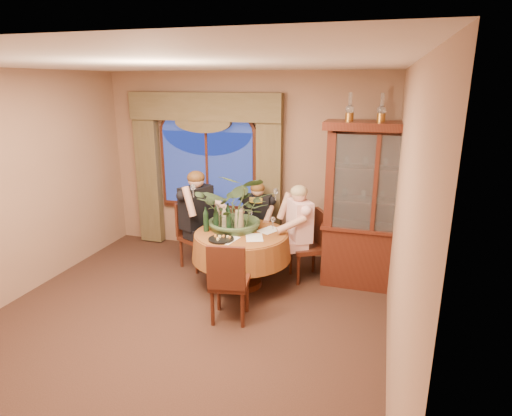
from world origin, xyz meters
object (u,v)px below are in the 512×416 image
(person_back, at_px, (197,220))
(person_pink, at_px, (299,233))
(person_scarf, at_px, (258,222))
(wine_bottle_3, at_px, (229,221))
(chair_front_left, at_px, (230,280))
(oil_lamp_center, at_px, (382,107))
(stoneware_vase, at_px, (239,220))
(oil_lamp_left, at_px, (350,107))
(chair_right, at_px, (307,246))
(wine_bottle_2, at_px, (216,219))
(olive_bowl, at_px, (242,231))
(oil_lamp_right, at_px, (415,108))
(centerpiece_plant, at_px, (238,180))
(chair_back, at_px, (197,236))
(wine_bottle_5, at_px, (218,217))
(wine_bottle_0, at_px, (206,219))
(wine_bottle_4, at_px, (224,218))
(chair_back_right, at_px, (257,230))
(china_cabinet, at_px, (374,207))
(dining_table, at_px, (242,259))
(wine_bottle_1, at_px, (228,215))

(person_back, bearing_deg, person_pink, 117.07)
(person_scarf, height_order, wine_bottle_3, person_scarf)
(person_back, bearing_deg, chair_front_left, 62.37)
(oil_lamp_center, bearing_deg, stoneware_vase, -167.06)
(oil_lamp_left, bearing_deg, chair_right, -173.20)
(person_back, bearing_deg, wine_bottle_2, 73.42)
(olive_bowl, bearing_deg, person_pink, 34.46)
(oil_lamp_right, xyz_separation_m, centerpiece_plant, (-2.10, -0.35, -0.93))
(centerpiece_plant, relative_size, wine_bottle_3, 3.59)
(oil_lamp_right, height_order, chair_back, oil_lamp_right)
(chair_right, distance_m, person_scarf, 0.91)
(wine_bottle_5, bearing_deg, wine_bottle_3, -33.58)
(chair_back, relative_size, person_pink, 0.72)
(oil_lamp_center, relative_size, person_pink, 0.25)
(person_pink, distance_m, olive_bowl, 0.81)
(wine_bottle_0, height_order, wine_bottle_4, same)
(chair_back_right, relative_size, wine_bottle_3, 2.91)
(chair_right, relative_size, centerpiece_plant, 0.81)
(chair_back_right, height_order, person_back, person_back)
(chair_back_right, relative_size, person_scarf, 0.78)
(china_cabinet, relative_size, chair_back, 2.27)
(dining_table, height_order, stoneware_vase, stoneware_vase)
(china_cabinet, xyz_separation_m, person_pink, (-0.95, -0.07, -0.42))
(chair_front_left, xyz_separation_m, person_back, (-0.95, 1.22, 0.25))
(stoneware_vase, height_order, wine_bottle_2, wine_bottle_2)
(chair_back_right, bearing_deg, person_back, 31.73)
(person_pink, bearing_deg, olive_bowl, 92.26)
(wine_bottle_0, bearing_deg, dining_table, 10.62)
(person_scarf, bearing_deg, wine_bottle_5, 65.24)
(china_cabinet, distance_m, person_pink, 1.04)
(china_cabinet, relative_size, wine_bottle_0, 6.59)
(oil_lamp_center, relative_size, wine_bottle_5, 1.03)
(wine_bottle_0, bearing_deg, oil_lamp_left, 18.85)
(wine_bottle_1, bearing_deg, person_pink, 15.67)
(china_cabinet, distance_m, wine_bottle_4, 1.95)
(wine_bottle_2, xyz_separation_m, wine_bottle_5, (-0.02, 0.10, 0.00))
(oil_lamp_left, relative_size, chair_back_right, 0.35)
(chair_back_right, relative_size, person_pink, 0.72)
(oil_lamp_left, distance_m, person_back, 2.62)
(dining_table, distance_m, wine_bottle_2, 0.64)
(wine_bottle_1, relative_size, wine_bottle_5, 1.00)
(chair_front_left, bearing_deg, china_cabinet, 32.65)
(person_pink, relative_size, person_back, 0.92)
(wine_bottle_1, bearing_deg, wine_bottle_4, -88.06)
(oil_lamp_right, xyz_separation_m, olive_bowl, (-1.99, -0.52, -1.57))
(china_cabinet, bearing_deg, centerpiece_plant, -168.57)
(oil_lamp_left, height_order, person_back, oil_lamp_left)
(wine_bottle_4, bearing_deg, stoneware_vase, 28.87)
(china_cabinet, xyz_separation_m, olive_bowl, (-1.61, -0.52, -0.31))
(person_pink, distance_m, person_back, 1.49)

